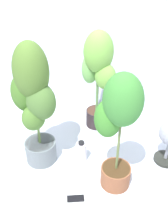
{
  "coord_description": "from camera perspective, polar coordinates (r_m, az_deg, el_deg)",
  "views": [
    {
      "loc": [
        0.54,
        -1.37,
        1.49
      ],
      "look_at": [
        0.01,
        0.1,
        0.4
      ],
      "focal_mm": 41.82,
      "sensor_mm": 36.0,
      "label": 1
    }
  ],
  "objects": [
    {
      "name": "ground_plane",
      "position": [
        2.09,
        -1.19,
        -10.49
      ],
      "size": [
        8.0,
        8.0,
        0.0
      ],
      "primitive_type": "plane",
      "color": "silver",
      "rests_on": "ground"
    },
    {
      "name": "mylar_back_wall",
      "position": [
        2.35,
        6.64,
        22.55
      ],
      "size": [
        3.2,
        0.01,
        2.0
      ],
      "primitive_type": "cube",
      "color": "silver",
      "rests_on": "ground"
    },
    {
      "name": "potted_plant_front_left",
      "position": [
        1.79,
        -10.94,
        2.74
      ],
      "size": [
        0.37,
        0.34,
        0.96
      ],
      "color": "slate",
      "rests_on": "ground"
    },
    {
      "name": "potted_plant_back_center",
      "position": [
        2.16,
        3.07,
        9.06
      ],
      "size": [
        0.35,
        0.33,
        0.89
      ],
      "color": "#2A2124",
      "rests_on": "ground"
    },
    {
      "name": "potted_plant_front_right",
      "position": [
        1.6,
        7.32,
        -2.46
      ],
      "size": [
        0.35,
        0.28,
        0.87
      ],
      "color": "brown",
      "rests_on": "ground"
    },
    {
      "name": "cell_phone",
      "position": [
        1.85,
        -1.85,
        -18.44
      ],
      "size": [
        0.16,
        0.12,
        0.01
      ],
      "rotation": [
        0.0,
        0.0,
        -1.14
      ],
      "color": "white",
      "rests_on": "ground"
    },
    {
      "name": "nutrient_bottle",
      "position": [
        2.04,
        -0.57,
        -8.65
      ],
      "size": [
        0.08,
        0.08,
        0.19
      ],
      "color": "white",
      "rests_on": "ground"
    }
  ]
}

